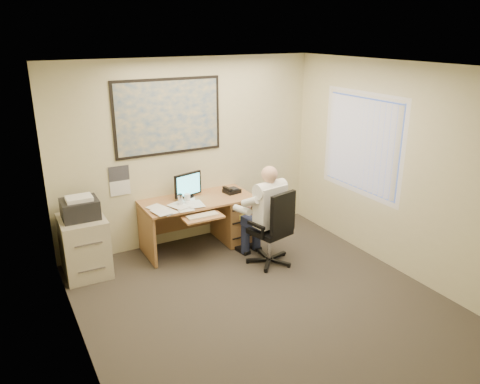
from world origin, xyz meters
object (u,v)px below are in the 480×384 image
desk (218,215)px  person (269,215)px  office_chair (271,243)px  filing_cabinet (84,241)px

desk → person: size_ratio=1.16×
office_chair → person: bearing=67.9°
filing_cabinet → office_chair: size_ratio=1.01×
desk → person: 0.99m
office_chair → desk: bearing=94.0°
filing_cabinet → person: 2.44m
office_chair → person: size_ratio=0.78×
desk → office_chair: (0.31, -0.98, -0.13)m
desk → office_chair: bearing=-72.4°
person → office_chair: bearing=-107.5°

